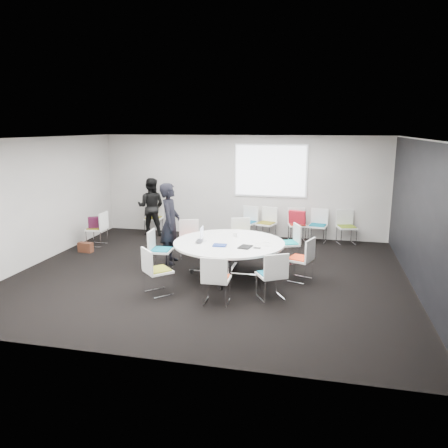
% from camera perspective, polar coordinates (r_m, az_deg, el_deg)
% --- Properties ---
extents(room_shell, '(8.08, 7.08, 2.88)m').
position_cam_1_polar(room_shell, '(8.83, -1.25, 2.02)').
color(room_shell, black).
rests_on(room_shell, ground).
extents(conference_table, '(2.26, 2.26, 0.73)m').
position_cam_1_polar(conference_table, '(8.93, 0.65, -3.50)').
color(conference_table, silver).
rests_on(conference_table, ground).
extents(projection_screen, '(1.90, 0.03, 1.35)m').
position_cam_1_polar(projection_screen, '(12.02, 6.09, 6.93)').
color(projection_screen, white).
rests_on(projection_screen, room_shell).
extents(chair_ring_a, '(0.58, 0.59, 0.88)m').
position_cam_1_polar(chair_ring_a, '(8.89, 9.92, -5.59)').
color(chair_ring_a, silver).
rests_on(chair_ring_a, ground).
extents(chair_ring_b, '(0.59, 0.60, 0.88)m').
position_cam_1_polar(chair_ring_b, '(10.01, 8.40, -3.47)').
color(chair_ring_b, silver).
rests_on(chair_ring_b, ground).
extents(chair_ring_c, '(0.59, 0.58, 0.88)m').
position_cam_1_polar(chair_ring_c, '(10.46, 2.33, -2.63)').
color(chair_ring_c, silver).
rests_on(chair_ring_c, ground).
extents(chair_ring_d, '(0.59, 0.58, 0.88)m').
position_cam_1_polar(chair_ring_d, '(10.29, -4.51, -2.92)').
color(chair_ring_d, silver).
rests_on(chair_ring_d, ground).
extents(chair_ring_e, '(0.48, 0.49, 0.88)m').
position_cam_1_polar(chair_ring_e, '(9.45, -8.26, -4.43)').
color(chair_ring_e, silver).
rests_on(chair_ring_e, ground).
extents(chair_ring_f, '(0.64, 0.64, 0.88)m').
position_cam_1_polar(chair_ring_f, '(8.17, -8.65, -7.19)').
color(chair_ring_f, silver).
rests_on(chair_ring_f, ground).
extents(chair_ring_g, '(0.47, 0.46, 0.88)m').
position_cam_1_polar(chair_ring_g, '(7.65, -1.00, -8.42)').
color(chair_ring_g, silver).
rests_on(chair_ring_g, ground).
extents(chair_ring_h, '(0.62, 0.62, 0.88)m').
position_cam_1_polar(chair_ring_h, '(7.90, 6.20, -7.81)').
color(chair_ring_h, silver).
rests_on(chair_ring_h, ground).
extents(chair_back_a, '(0.59, 0.58, 0.88)m').
position_cam_1_polar(chair_back_a, '(12.05, 3.05, -0.60)').
color(chair_back_a, silver).
rests_on(chair_back_a, ground).
extents(chair_back_b, '(0.58, 0.58, 0.88)m').
position_cam_1_polar(chair_back_b, '(11.95, 5.54, -0.76)').
color(chair_back_b, silver).
rests_on(chair_back_b, ground).
extents(chair_back_c, '(0.55, 0.54, 0.88)m').
position_cam_1_polar(chair_back_c, '(11.92, 9.51, -0.91)').
color(chair_back_c, silver).
rests_on(chair_back_c, ground).
extents(chair_back_d, '(0.53, 0.52, 0.88)m').
position_cam_1_polar(chair_back_d, '(11.90, 12.10, -1.03)').
color(chair_back_d, silver).
rests_on(chair_back_d, ground).
extents(chair_back_e, '(0.56, 0.56, 0.88)m').
position_cam_1_polar(chair_back_e, '(11.92, 15.67, -1.20)').
color(chair_back_e, silver).
rests_on(chair_back_e, ground).
extents(chair_spare_left, '(0.46, 0.47, 0.88)m').
position_cam_1_polar(chair_spare_left, '(11.76, -16.18, -1.42)').
color(chair_spare_left, silver).
rests_on(chair_spare_left, ground).
extents(chair_person_back, '(0.47, 0.45, 0.88)m').
position_cam_1_polar(chair_person_back, '(12.76, -9.14, 0.00)').
color(chair_person_back, silver).
rests_on(chair_person_back, ground).
extents(person_main, '(0.54, 0.72, 1.82)m').
position_cam_1_polar(person_main, '(9.81, -7.05, 0.07)').
color(person_main, black).
rests_on(person_main, ground).
extents(person_back, '(0.85, 0.70, 1.63)m').
position_cam_1_polar(person_back, '(12.51, -9.51, 2.25)').
color(person_back, black).
rests_on(person_back, ground).
extents(laptop, '(0.25, 0.35, 0.03)m').
position_cam_1_polar(laptop, '(8.89, -2.93, -2.27)').
color(laptop, '#333338').
rests_on(laptop, conference_table).
extents(laptop_lid, '(0.05, 0.30, 0.22)m').
position_cam_1_polar(laptop_lid, '(9.14, -2.92, -1.10)').
color(laptop_lid, silver).
rests_on(laptop_lid, conference_table).
extents(notebook_black, '(0.27, 0.34, 0.02)m').
position_cam_1_polar(notebook_black, '(8.49, 2.79, -3.00)').
color(notebook_black, black).
rests_on(notebook_black, conference_table).
extents(tablet_folio, '(0.27, 0.21, 0.03)m').
position_cam_1_polar(tablet_folio, '(8.59, -0.57, -2.79)').
color(tablet_folio, navy).
rests_on(tablet_folio, conference_table).
extents(papers_right, '(0.37, 0.33, 0.00)m').
position_cam_1_polar(papers_right, '(8.92, 4.79, -2.31)').
color(papers_right, white).
rests_on(papers_right, conference_table).
extents(papers_front, '(0.31, 0.23, 0.00)m').
position_cam_1_polar(papers_front, '(8.70, 5.28, -2.71)').
color(papers_front, white).
rests_on(papers_front, conference_table).
extents(cup, '(0.08, 0.08, 0.09)m').
position_cam_1_polar(cup, '(9.29, 1.47, -1.40)').
color(cup, white).
rests_on(cup, conference_table).
extents(phone, '(0.14, 0.08, 0.01)m').
position_cam_1_polar(phone, '(8.45, 4.33, -3.14)').
color(phone, black).
rests_on(phone, conference_table).
extents(maroon_bag, '(0.42, 0.32, 0.28)m').
position_cam_1_polar(maroon_bag, '(11.69, -16.35, 0.22)').
color(maroon_bag, '#401128').
rests_on(maroon_bag, chair_spare_left).
extents(brown_bag, '(0.38, 0.20, 0.24)m').
position_cam_1_polar(brown_bag, '(11.28, -17.63, -2.92)').
color(brown_bag, '#492517').
rests_on(brown_bag, ground).
extents(red_jacket, '(0.47, 0.26, 0.36)m').
position_cam_1_polar(red_jacket, '(11.61, 9.53, 0.88)').
color(red_jacket, '#B11524').
rests_on(red_jacket, chair_back_c).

